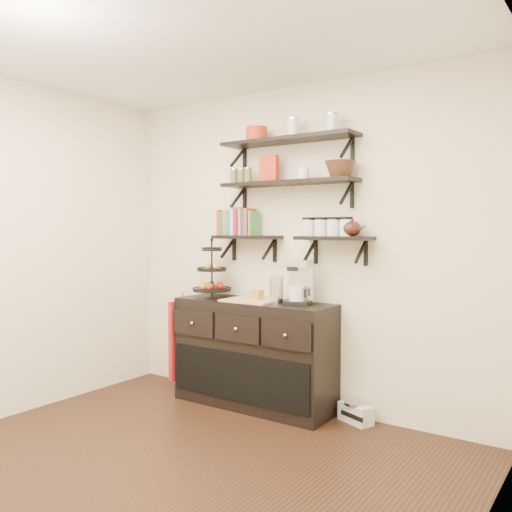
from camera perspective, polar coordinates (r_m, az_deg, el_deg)
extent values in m
plane|color=black|center=(3.54, -11.54, -22.36)|extent=(3.50, 3.50, 0.00)
cube|color=white|center=(3.42, -12.04, 23.21)|extent=(3.50, 3.50, 0.02)
cube|color=beige|center=(4.60, 4.20, 0.91)|extent=(3.50, 0.02, 2.70)
cube|color=beige|center=(2.29, 20.06, -1.27)|extent=(0.02, 3.50, 2.70)
cube|color=black|center=(4.54, 3.36, 12.11)|extent=(1.20, 0.27, 0.03)
cube|color=black|center=(4.90, -1.19, 10.06)|extent=(0.02, 0.03, 0.20)
cube|color=black|center=(4.38, 10.12, 10.87)|extent=(0.02, 0.03, 0.20)
cube|color=black|center=(4.49, 3.35, 7.70)|extent=(1.20, 0.27, 0.03)
cube|color=black|center=(4.87, -1.19, 5.97)|extent=(0.02, 0.03, 0.20)
cube|color=black|center=(4.35, 10.08, 6.30)|extent=(0.02, 0.03, 0.20)
cube|color=black|center=(4.72, -0.98, 2.00)|extent=(0.60, 0.25, 0.03)
cube|color=black|center=(4.94, -2.31, 0.70)|extent=(0.02, 0.03, 0.20)
cube|color=black|center=(4.69, 1.99, 0.59)|extent=(0.03, 0.03, 0.20)
cube|color=black|center=(4.28, 8.21, 1.88)|extent=(0.60, 0.25, 0.03)
cube|color=black|center=(4.49, 6.30, 0.47)|extent=(0.03, 0.03, 0.20)
cube|color=black|center=(4.30, 11.48, 0.32)|extent=(0.02, 0.03, 0.20)
cube|color=#D42743|center=(4.87, -3.42, 3.38)|extent=(0.02, 0.15, 0.20)
cube|color=#206B4A|center=(4.85, -3.11, 3.62)|extent=(0.03, 0.15, 0.24)
cube|color=#CD681F|center=(4.83, -2.75, 3.44)|extent=(0.04, 0.15, 0.21)
cube|color=teal|center=(4.81, -2.41, 3.68)|extent=(0.03, 0.15, 0.25)
cube|color=beige|center=(4.79, -2.08, 3.51)|extent=(0.03, 0.15, 0.22)
cube|color=maroon|center=(4.77, -1.70, 3.75)|extent=(0.04, 0.15, 0.26)
cube|color=#C38828|center=(4.74, -1.33, 3.58)|extent=(0.03, 0.15, 0.23)
cube|color=navy|center=(4.72, -0.98, 3.40)|extent=(0.03, 0.15, 0.20)
cube|color=#9D3924|center=(4.70, -0.57, 3.64)|extent=(0.04, 0.15, 0.24)
cube|color=#449142|center=(4.68, -0.17, 3.46)|extent=(0.03, 0.15, 0.21)
cylinder|color=silver|center=(4.39, 5.56, 2.96)|extent=(0.10, 0.10, 0.13)
cylinder|color=silver|center=(4.34, 6.83, 2.96)|extent=(0.10, 0.10, 0.13)
cylinder|color=silver|center=(4.29, 8.13, 2.95)|extent=(0.10, 0.10, 0.13)
cylinder|color=silver|center=(4.24, 9.46, 2.94)|extent=(0.10, 0.10, 0.13)
cube|color=black|center=(4.66, -0.23, -10.23)|extent=(1.40, 0.45, 0.90)
cube|color=tan|center=(4.58, -0.23, -4.64)|extent=(0.45, 0.41, 0.02)
sphere|color=gold|center=(4.70, -6.74, -7.04)|extent=(0.04, 0.04, 0.04)
sphere|color=gold|center=(4.41, -2.14, -7.68)|extent=(0.04, 0.04, 0.04)
sphere|color=gold|center=(4.15, 3.09, -8.35)|extent=(0.04, 0.04, 0.04)
cylinder|color=black|center=(4.83, -4.67, -1.38)|extent=(0.02, 0.02, 0.50)
cylinder|color=black|center=(4.84, -4.66, -3.62)|extent=(0.34, 0.34, 0.01)
cylinder|color=black|center=(4.83, -4.67, -1.50)|extent=(0.26, 0.26, 0.02)
cylinder|color=black|center=(4.82, -4.68, 0.63)|extent=(0.18, 0.18, 0.02)
sphere|color=#B21914|center=(4.83, -3.81, -3.15)|extent=(0.07, 0.07, 0.07)
sphere|color=gold|center=(4.85, -5.04, -1.07)|extent=(0.06, 0.06, 0.06)
cube|color=#A67326|center=(4.55, 0.15, -4.08)|extent=(0.08, 0.08, 0.08)
cube|color=black|center=(4.35, 4.45, -4.92)|extent=(0.23, 0.22, 0.04)
cube|color=silver|center=(4.38, 4.86, -2.87)|extent=(0.21, 0.12, 0.30)
cube|color=silver|center=(4.32, 4.46, -0.82)|extent=(0.23, 0.22, 0.06)
cylinder|color=silver|center=(4.32, 4.33, -3.96)|extent=(0.15, 0.15, 0.12)
cylinder|color=silver|center=(4.42, 2.18, -3.59)|extent=(0.11, 0.11, 0.22)
cube|color=maroon|center=(5.02, -7.84, -8.65)|extent=(0.04, 0.30, 0.71)
cube|color=silver|center=(4.45, 10.45, -15.97)|extent=(0.30, 0.23, 0.14)
cylinder|color=silver|center=(4.43, 10.46, -14.97)|extent=(0.24, 0.24, 0.02)
cube|color=black|center=(4.39, 10.05, -16.25)|extent=(0.22, 0.10, 0.04)
cube|color=#B22C14|center=(4.60, 1.38, 9.15)|extent=(0.16, 0.07, 0.22)
cylinder|color=white|center=(4.42, 5.05, 8.59)|extent=(0.09, 0.09, 0.10)
cylinder|color=#B22C14|center=(4.71, 0.05, 12.68)|extent=(0.18, 0.18, 0.12)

